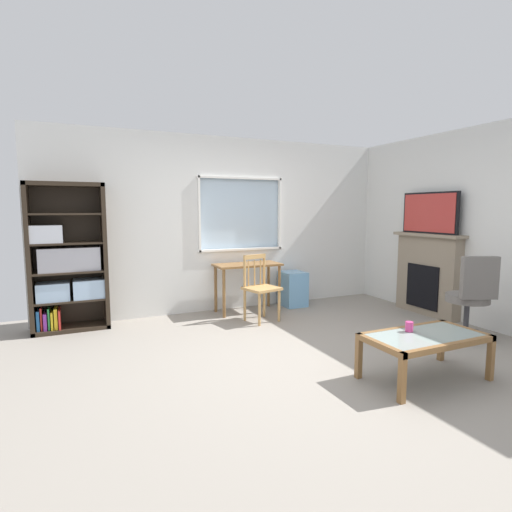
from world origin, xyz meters
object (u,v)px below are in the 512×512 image
(desk_under_window, at_px, (247,272))
(fireplace, at_px, (428,274))
(office_chair, at_px, (472,293))
(bookshelf, at_px, (67,264))
(coffee_table, at_px, (425,341))
(tv, at_px, (430,213))
(sippy_cup, at_px, (409,327))
(plastic_drawer_unit, at_px, (293,289))
(wooden_chair, at_px, (260,287))

(desk_under_window, bearing_deg, fireplace, -27.40)
(desk_under_window, height_order, office_chair, office_chair)
(fireplace, distance_m, office_chair, 1.19)
(bookshelf, bearing_deg, coffee_table, -45.77)
(office_chair, distance_m, coffee_table, 1.47)
(tv, height_order, office_chair, tv)
(office_chair, bearing_deg, desk_under_window, 128.61)
(coffee_table, distance_m, sippy_cup, 0.18)
(plastic_drawer_unit, bearing_deg, sippy_cup, -97.68)
(office_chair, height_order, coffee_table, office_chair)
(bookshelf, distance_m, coffee_table, 4.17)
(fireplace, xyz_separation_m, tv, (-0.02, 0.00, 0.88))
(bookshelf, xyz_separation_m, plastic_drawer_unit, (3.20, -0.06, -0.57))
(bookshelf, distance_m, fireplace, 4.90)
(wooden_chair, xyz_separation_m, tv, (2.33, -0.69, 1.00))
(wooden_chair, xyz_separation_m, office_chair, (1.86, -1.77, 0.09))
(bookshelf, distance_m, sippy_cup, 4.03)
(office_chair, xyz_separation_m, coffee_table, (-1.34, -0.57, -0.20))
(fireplace, relative_size, tv, 1.25)
(wooden_chair, xyz_separation_m, coffee_table, (0.52, -2.35, -0.11))
(tv, relative_size, coffee_table, 0.86)
(wooden_chair, relative_size, coffee_table, 0.83)
(coffee_table, bearing_deg, fireplace, 42.26)
(desk_under_window, bearing_deg, sippy_cup, -81.20)
(sippy_cup, bearing_deg, bookshelf, 134.84)
(wooden_chair, bearing_deg, coffee_table, -77.45)
(desk_under_window, bearing_deg, plastic_drawer_unit, 3.58)
(coffee_table, height_order, sippy_cup, sippy_cup)
(coffee_table, bearing_deg, plastic_drawer_unit, 83.91)
(office_chair, bearing_deg, sippy_cup, -162.35)
(plastic_drawer_unit, height_order, sippy_cup, plastic_drawer_unit)
(wooden_chair, height_order, fireplace, fireplace)
(sippy_cup, bearing_deg, desk_under_window, 98.80)
(plastic_drawer_unit, bearing_deg, desk_under_window, -176.42)
(bookshelf, distance_m, desk_under_window, 2.42)
(bookshelf, height_order, sippy_cup, bookshelf)
(bookshelf, distance_m, office_chair, 4.87)
(desk_under_window, relative_size, tv, 1.04)
(desk_under_window, height_order, wooden_chair, wooden_chair)
(wooden_chair, distance_m, fireplace, 2.45)
(wooden_chair, bearing_deg, fireplace, -16.26)
(tv, height_order, coffee_table, tv)
(wooden_chair, distance_m, plastic_drawer_unit, 1.02)
(desk_under_window, height_order, tv, tv)
(office_chair, xyz_separation_m, sippy_cup, (-1.40, -0.45, -0.10))
(bookshelf, relative_size, fireplace, 1.57)
(bookshelf, height_order, tv, bookshelf)
(desk_under_window, distance_m, plastic_drawer_unit, 0.87)
(bookshelf, bearing_deg, plastic_drawer_unit, -1.09)
(sippy_cup, bearing_deg, wooden_chair, 101.65)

